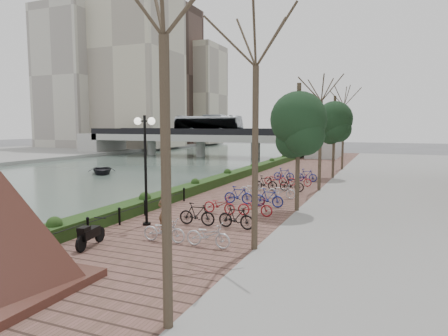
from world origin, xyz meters
The scene contains 13 objects.
ground centered at (0.00, 0.00, 0.00)m, with size 220.00×220.00×0.00m, color #59595B.
river_water centered at (-15.00, 25.00, 0.01)m, with size 30.00×130.00×0.02m, color #4C5F54.
promenade centered at (4.00, 17.50, 0.25)m, with size 8.00×75.00×0.50m, color brown.
hedge centered at (0.60, 20.00, 0.80)m, with size 1.10×56.00×0.60m, color #173613.
chain_fence centered at (1.40, 2.00, 0.85)m, with size 0.10×14.10×0.70m.
lamppost centered at (2.51, 3.45, 3.98)m, with size 1.02×0.32×4.82m.
motorcycle centered at (2.44, -0.04, 0.98)m, with size 0.48×1.54×0.96m, color black, non-canonical shape.
pedestrian centered at (3.86, 2.75, 1.34)m, with size 0.62×0.40×1.69m, color brown.
bicycle_parking centered at (5.50, 10.62, 0.97)m, with size 2.40×19.89×1.00m.
street_trees centered at (8.00, 12.68, 3.69)m, with size 3.20×37.12×6.80m.
bridge centered at (-14.73, 45.00, 3.37)m, with size 36.00×10.77×6.50m.
boat centered at (-14.34, 20.90, 0.42)m, with size 2.76×3.86×0.80m, color black.
far_buildings centered at (-41.66, 65.91, 16.12)m, with size 35.00×38.00×38.00m.
Camera 1 is at (12.31, -11.19, 4.88)m, focal length 32.00 mm.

